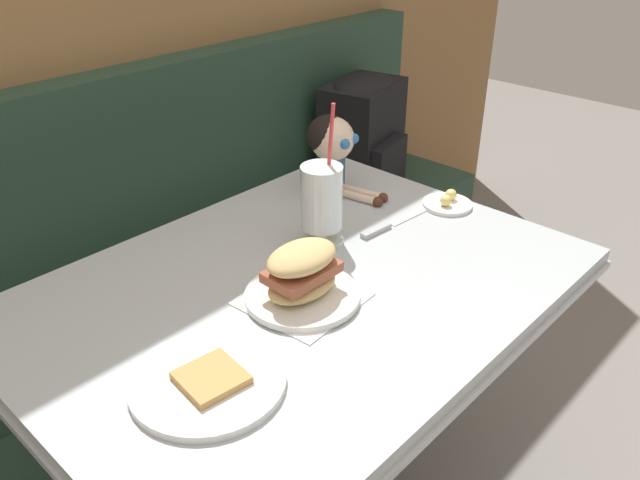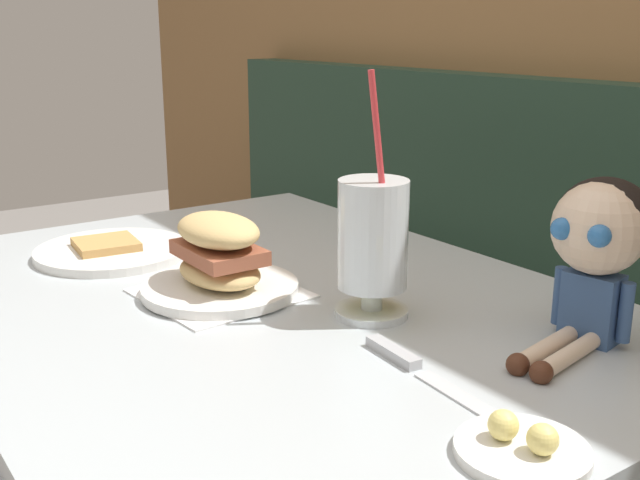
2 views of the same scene
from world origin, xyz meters
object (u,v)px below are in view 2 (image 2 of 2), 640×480
Objects in this scene: butter_saucer at (522,447)px; seated_doll at (599,237)px; milkshake_glass at (373,240)px; sandwich_plate at (219,263)px; toast_plate at (112,250)px; butter_knife at (411,364)px.

butter_saucer is 0.32m from seated_doll.
milkshake_glass is 0.23m from sandwich_plate.
milkshake_glass is at bearing 33.48° from sandwich_plate.
toast_plate is at bearing -174.56° from butter_saucer.
sandwich_plate reaches higher than butter_knife.
toast_plate is 1.10× the size of seated_doll.
butter_saucer is (0.34, -0.10, -0.09)m from milkshake_glass.
seated_doll is at bearing 74.07° from butter_knife.
sandwich_plate is at bearing -146.52° from milkshake_glass.
milkshake_glass is 0.37m from butter_saucer.
milkshake_glass is (0.46, 0.18, 0.09)m from toast_plate.
sandwich_plate is 1.83× the size of butter_saucer.
milkshake_glass reaches higher than butter_knife.
sandwich_plate is 0.53m from butter_saucer.
toast_plate reaches higher than butter_knife.
toast_plate is 0.62m from butter_knife.
butter_saucer is at bearing -11.96° from butter_knife.
sandwich_plate is at bearing -177.92° from butter_saucer.
butter_knife is (-0.19, 0.04, -0.00)m from butter_saucer.
seated_doll is (0.21, 0.16, 0.03)m from milkshake_glass.
seated_doll is (0.06, 0.23, 0.12)m from butter_knife.
milkshake_glass is 1.34× the size of butter_knife.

